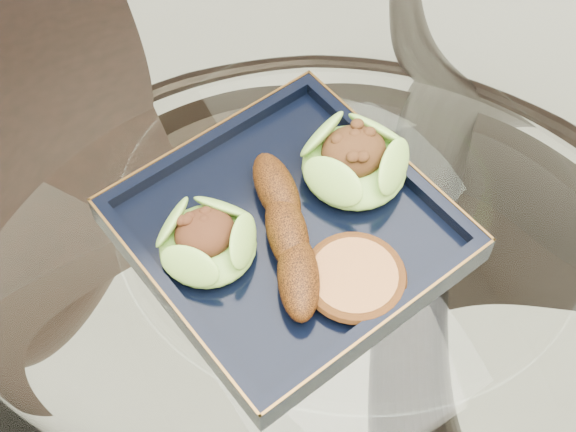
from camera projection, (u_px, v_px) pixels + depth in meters
dining_table at (337, 315)px, 0.91m from camera, size 1.13×1.13×0.77m
dining_chair at (47, 115)px, 1.16m from camera, size 0.45×0.45×0.96m
navy_plate at (288, 234)px, 0.76m from camera, size 0.30×0.30×0.02m
lettuce_wrap_left at (207, 242)px, 0.73m from camera, size 0.11×0.11×0.03m
lettuce_wrap_right at (355, 163)px, 0.77m from camera, size 0.11×0.11×0.04m
roasted_plantain at (287, 232)px, 0.73m from camera, size 0.10×0.18×0.03m
crumb_patty at (354, 278)px, 0.71m from camera, size 0.09×0.09×0.02m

